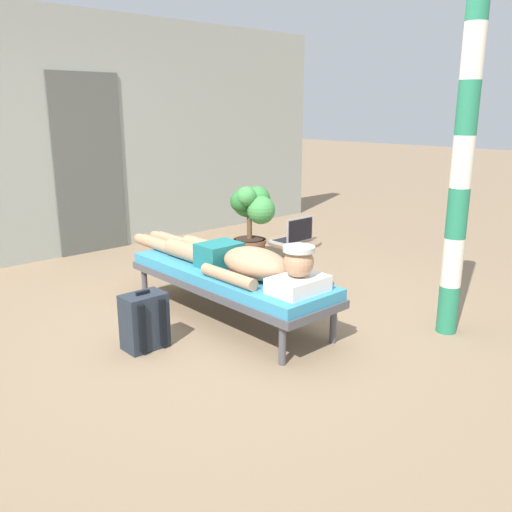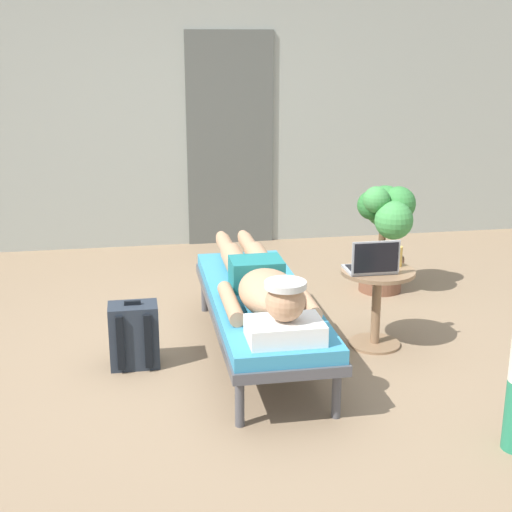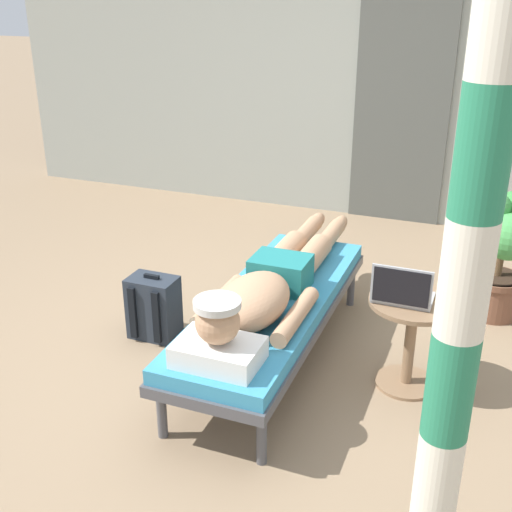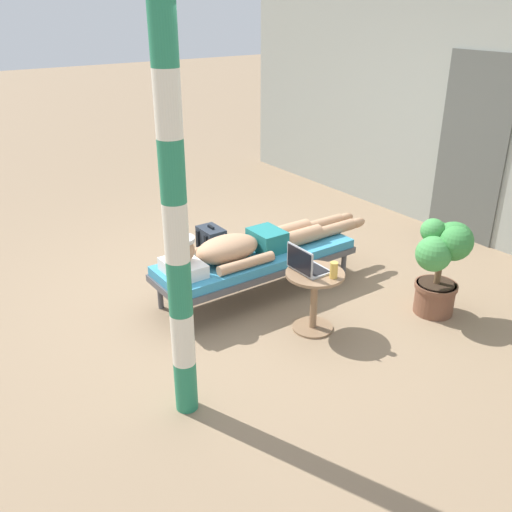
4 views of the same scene
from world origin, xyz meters
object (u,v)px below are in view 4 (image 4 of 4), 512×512
Objects in this scene: drink_glass at (334,270)px; lounge_chair at (256,260)px; side_table at (314,291)px; backpack at (212,246)px; potted_plant at (442,258)px; laptop at (306,265)px; person_reclining at (249,244)px; porch_post at (176,232)px.

lounge_chair is at bearing -174.52° from drink_glass.
side_table is 3.93× the size of drink_glass.
potted_plant reaches higher than backpack.
drink_glass is at bearing -105.50° from potted_plant.
side_table is 0.24m from laptop.
side_table is at bearing 40.52° from laptop.
backpack is (-1.57, -0.04, -0.16)m from side_table.
person_reclining is at bearing -169.77° from drink_glass.
porch_post is at bearing -84.91° from drink_glass.
backpack reaches higher than lounge_chair.
potted_plant is (1.20, 1.15, 0.02)m from person_reclining.
drink_glass is at bearing 5.48° from lounge_chair.
lounge_chair is at bearing -177.75° from side_table.
potted_plant is at bearing 28.47° from backpack.
person_reclining is 0.73m from laptop.
laptop is 1.20m from potted_plant.
laptop reaches higher than side_table.
side_table is 0.60× the size of potted_plant.
potted_plant is at bearing 86.46° from porch_post.
lounge_chair is at bearing 128.78° from porch_post.
lounge_chair is 0.19m from person_reclining.
side_table is 0.28m from drink_glass.
person_reclining is 7.00× the size of laptop.
lounge_chair is at bearing 90.00° from person_reclining.
porch_post is (-0.15, -2.39, 0.75)m from potted_plant.
porch_post reaches higher than lounge_chair.
backpack is 0.49× the size of potted_plant.
backpack is at bearing -151.53° from potted_plant.
drink_glass is at bearing 3.20° from backpack.
lounge_chair is 0.89× the size of person_reclining.
side_table is at bearing 7.98° from person_reclining.
side_table is (0.78, 0.11, -0.16)m from person_reclining.
person_reclining is at bearing 130.52° from porch_post.
porch_post is at bearing -49.48° from person_reclining.
potted_plant is (0.27, 0.98, -0.05)m from drink_glass.
laptop is (0.72, 0.06, 0.06)m from person_reclining.
side_table is (0.78, 0.03, 0.01)m from lounge_chair.
side_table is at bearing 1.37° from backpack.
person_reclining is 0.95m from drink_glass.
laptop is 0.24m from drink_glass.
laptop is 0.73× the size of backpack.
side_table is at bearing -158.67° from drink_glass.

